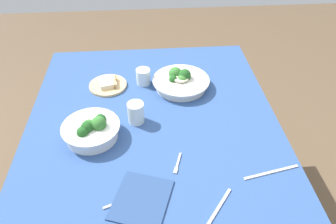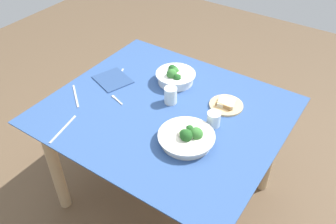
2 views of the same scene
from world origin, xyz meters
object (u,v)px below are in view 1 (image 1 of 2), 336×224
(table_knife_right, at_px, (271,172))
(water_glass_side, at_px, (136,113))
(bread_side_plate, at_px, (108,84))
(napkin_folded_upper, at_px, (141,199))
(broccoli_bowl_far, at_px, (92,130))
(broccoli_bowl_near, at_px, (181,82))
(table_knife_left, at_px, (216,212))
(water_glass_center, at_px, (143,76))
(fork_by_near_bowl, at_px, (119,202))
(fork_by_far_bowl, at_px, (178,164))

(table_knife_right, bearing_deg, water_glass_side, 134.56)
(bread_side_plate, height_order, napkin_folded_upper, bread_side_plate)
(broccoli_bowl_far, bearing_deg, table_knife_right, -109.78)
(broccoli_bowl_far, xyz_separation_m, broccoli_bowl_near, (0.32, -0.39, -0.01))
(broccoli_bowl_near, height_order, bread_side_plate, broccoli_bowl_near)
(broccoli_bowl_near, height_order, water_glass_side, water_glass_side)
(broccoli_bowl_far, bearing_deg, table_knife_left, -131.80)
(broccoli_bowl_far, height_order, bread_side_plate, broccoli_bowl_far)
(water_glass_center, distance_m, table_knife_right, 0.76)
(fork_by_near_bowl, relative_size, napkin_folded_upper, 0.47)
(water_glass_side, xyz_separation_m, fork_by_far_bowl, (-0.26, -0.15, -0.04))
(broccoli_bowl_near, xyz_separation_m, table_knife_right, (-0.56, -0.27, -0.03))
(broccoli_bowl_near, distance_m, water_glass_center, 0.19)
(broccoli_bowl_far, distance_m, table_knife_right, 0.71)
(napkin_folded_upper, bearing_deg, table_knife_left, -105.56)
(water_glass_center, bearing_deg, napkin_folded_upper, 178.12)
(broccoli_bowl_near, relative_size, table_knife_right, 1.26)
(bread_side_plate, bearing_deg, broccoli_bowl_near, -95.00)
(water_glass_center, height_order, table_knife_right, water_glass_center)
(broccoli_bowl_far, xyz_separation_m, bread_side_plate, (0.35, -0.04, -0.03))
(fork_by_far_bowl, relative_size, napkin_folded_upper, 0.49)
(water_glass_center, bearing_deg, bread_side_plate, 94.79)
(table_knife_left, bearing_deg, broccoli_bowl_near, 40.84)
(broccoli_bowl_far, height_order, fork_by_far_bowl, broccoli_bowl_far)
(table_knife_left, height_order, napkin_folded_upper, napkin_folded_upper)
(fork_by_far_bowl, xyz_separation_m, napkin_folded_upper, (-0.15, 0.14, 0.00))
(table_knife_left, bearing_deg, fork_by_far_bowl, 63.71)
(broccoli_bowl_near, distance_m, napkin_folded_upper, 0.67)
(water_glass_side, distance_m, napkin_folded_upper, 0.41)
(fork_by_near_bowl, bearing_deg, broccoli_bowl_near, 46.13)
(water_glass_side, distance_m, fork_by_far_bowl, 0.30)
(broccoli_bowl_far, bearing_deg, broccoli_bowl_near, -50.55)
(fork_by_far_bowl, distance_m, fork_by_near_bowl, 0.26)
(broccoli_bowl_far, distance_m, bread_side_plate, 0.36)
(water_glass_center, relative_size, water_glass_side, 0.83)
(bread_side_plate, height_order, fork_by_near_bowl, bread_side_plate)
(fork_by_far_bowl, bearing_deg, bread_side_plate, -133.52)
(fork_by_near_bowl, relative_size, table_knife_left, 0.45)
(fork_by_far_bowl, xyz_separation_m, table_knife_left, (-0.21, -0.10, -0.00))
(water_glass_side, xyz_separation_m, table_knife_left, (-0.47, -0.25, -0.04))
(water_glass_side, height_order, fork_by_far_bowl, water_glass_side)
(table_knife_right, xyz_separation_m, napkin_folded_upper, (-0.08, 0.47, 0.00))
(table_knife_right, bearing_deg, fork_by_far_bowl, 157.11)
(bread_side_plate, bearing_deg, water_glass_side, -153.02)
(bread_side_plate, xyz_separation_m, fork_by_far_bowl, (-0.53, -0.29, -0.01))
(water_glass_center, distance_m, napkin_folded_upper, 0.69)
(water_glass_center, bearing_deg, table_knife_right, -143.51)
(fork_by_far_bowl, bearing_deg, table_knife_left, 43.73)
(bread_side_plate, bearing_deg, fork_by_far_bowl, -151.37)
(broccoli_bowl_far, relative_size, water_glass_side, 2.49)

